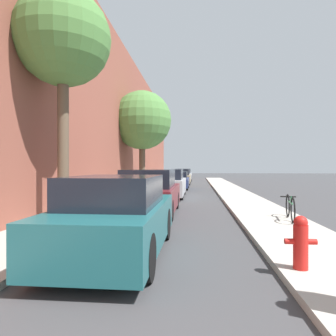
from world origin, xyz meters
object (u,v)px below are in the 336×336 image
object	(u,v)px
bicycle	(290,207)
street_tree_far	(142,121)
parked_car_teal	(117,217)
parked_car_silver	(167,184)
fire_hydrant	(301,242)
parked_car_champagne	(180,177)
parked_car_navy	(177,181)
parked_car_maroon	(150,193)
street_tree_near	(63,40)
parked_car_white	(183,175)

from	to	relation	value
bicycle	street_tree_far	bearing A→B (deg)	130.80
street_tree_far	parked_car_teal	bearing A→B (deg)	-81.52
parked_car_silver	fire_hydrant	bearing A→B (deg)	-74.59
parked_car_champagne	parked_car_navy	bearing A→B (deg)	-89.59
parked_car_silver	street_tree_far	world-z (taller)	street_tree_far
parked_car_silver	bicycle	distance (m)	8.38
fire_hydrant	bicycle	distance (m)	4.42
parked_car_champagne	parked_car_silver	bearing A→B (deg)	-90.47
parked_car_maroon	parked_car_champagne	xyz separation A→B (m)	(0.10, 17.53, -0.05)
parked_car_teal	street_tree_far	bearing A→B (deg)	98.48
parked_car_silver	street_tree_near	size ratio (longest dim) A/B	0.72
parked_car_white	street_tree_far	size ratio (longest dim) A/B	0.68
parked_car_maroon	bicycle	xyz separation A→B (m)	(4.30, -1.39, -0.25)
street_tree_near	fire_hydrant	xyz separation A→B (m)	(5.21, -3.31, -4.59)
parked_car_teal	fire_hydrant	xyz separation A→B (m)	(3.01, -0.82, -0.17)
street_tree_near	parked_car_champagne	bearing A→B (deg)	83.85
parked_car_navy	fire_hydrant	bearing A→B (deg)	-80.04
parked_car_champagne	street_tree_near	xyz separation A→B (m)	(-2.14, -19.89, 4.44)
fire_hydrant	bicycle	world-z (taller)	fire_hydrant
parked_car_champagne	street_tree_far	world-z (taller)	street_tree_far
parked_car_maroon	parked_car_teal	bearing A→B (deg)	-88.17
parked_car_navy	street_tree_far	xyz separation A→B (m)	(-1.97, -3.11, 3.94)
fire_hydrant	bicycle	bearing A→B (deg)	75.18
parked_car_white	bicycle	world-z (taller)	parked_car_white
parked_car_navy	street_tree_near	size ratio (longest dim) A/B	0.63
parked_car_teal	fire_hydrant	bearing A→B (deg)	-15.28
parked_car_navy	street_tree_near	distance (m)	14.78
parked_car_teal	parked_car_white	world-z (taller)	parked_car_teal
parked_car_teal	bicycle	distance (m)	5.40
street_tree_near	fire_hydrant	bearing A→B (deg)	-32.45
parked_car_teal	street_tree_far	size ratio (longest dim) A/B	0.64
street_tree_near	bicycle	world-z (taller)	street_tree_near
parked_car_silver	street_tree_far	bearing A→B (deg)	124.75
parked_car_silver	fire_hydrant	distance (m)	11.90
parked_car_silver	parked_car_champagne	world-z (taller)	parked_car_silver
parked_car_maroon	parked_car_white	bearing A→B (deg)	89.67
street_tree_far	bicycle	bearing A→B (deg)	-58.09
parked_car_champagne	fire_hydrant	bearing A→B (deg)	-82.47
parked_car_silver	fire_hydrant	size ratio (longest dim) A/B	5.74
parked_car_champagne	street_tree_far	bearing A→B (deg)	-101.99
parked_car_teal	parked_car_navy	xyz separation A→B (m)	(-0.01, 16.39, -0.09)
parked_car_champagne	parked_car_white	size ratio (longest dim) A/B	1.09
parked_car_teal	parked_car_maroon	bearing A→B (deg)	91.83
street_tree_far	bicycle	xyz separation A→B (m)	(6.13, -9.84, -4.08)
parked_car_navy	street_tree_far	size ratio (longest dim) A/B	0.64
parked_car_teal	street_tree_far	distance (m)	13.97
parked_car_champagne	fire_hydrant	size ratio (longest dim) A/B	5.84
parked_car_champagne	bicycle	size ratio (longest dim) A/B	2.78
parked_car_maroon	street_tree_near	size ratio (longest dim) A/B	0.68
parked_car_navy	fire_hydrant	size ratio (longest dim) A/B	5.05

